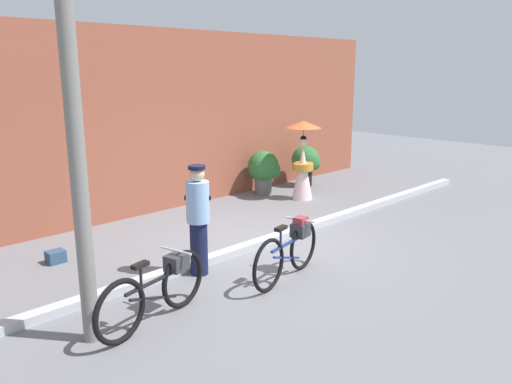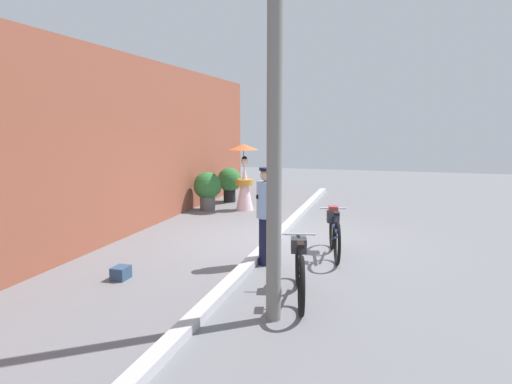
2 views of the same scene
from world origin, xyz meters
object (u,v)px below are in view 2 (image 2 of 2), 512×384
(potted_plant_by_door, at_px, (208,188))
(utility_pole, at_px, (275,119))
(person_with_parasol, at_px, (244,177))
(backpack_on_pavement, at_px, (121,273))
(person_officer, at_px, (267,214))
(bicycle_far_side, at_px, (299,268))
(potted_plant_small, at_px, (230,182))
(bicycle_near_officer, at_px, (334,231))

(potted_plant_by_door, bearing_deg, utility_pole, -151.22)
(person_with_parasol, distance_m, backpack_on_pavement, 5.93)
(person_officer, distance_m, potted_plant_by_door, 5.09)
(bicycle_far_side, xyz_separation_m, potted_plant_small, (6.92, 3.48, 0.20))
(bicycle_far_side, bearing_deg, utility_pole, 167.63)
(person_officer, bearing_deg, utility_pole, -162.67)
(potted_plant_small, height_order, backpack_on_pavement, potted_plant_small)
(person_with_parasol, height_order, backpack_on_pavement, person_with_parasol)
(potted_plant_small, relative_size, utility_pole, 0.22)
(person_officer, height_order, potted_plant_by_door, person_officer)
(person_officer, height_order, utility_pole, utility_pole)
(backpack_on_pavement, bearing_deg, potted_plant_small, 6.02)
(bicycle_far_side, height_order, person_with_parasol, person_with_parasol)
(bicycle_near_officer, height_order, utility_pole, utility_pole)
(backpack_on_pavement, relative_size, utility_pole, 0.06)
(potted_plant_small, bearing_deg, potted_plant_by_door, 174.56)
(person_officer, xyz_separation_m, potted_plant_small, (5.64, 2.68, -0.25))
(potted_plant_by_door, xyz_separation_m, utility_pole, (-6.28, -3.45, 1.79))
(bicycle_far_side, distance_m, potted_plant_small, 7.75)
(bicycle_near_officer, xyz_separation_m, person_with_parasol, (3.69, 2.89, 0.48))
(bicycle_near_officer, bearing_deg, potted_plant_by_door, 48.60)
(bicycle_far_side, xyz_separation_m, person_with_parasol, (5.81, 2.66, 0.51))
(person_with_parasol, distance_m, potted_plant_by_door, 1.05)
(utility_pole, bearing_deg, bicycle_near_officer, -7.78)
(potted_plant_small, distance_m, backpack_on_pavement, 7.04)
(person_with_parasol, xyz_separation_m, potted_plant_by_door, (-0.30, 0.95, -0.31))
(potted_plant_by_door, xyz_separation_m, backpack_on_pavement, (-5.57, -0.87, -0.51))
(person_officer, xyz_separation_m, backpack_on_pavement, (-1.34, 1.94, -0.77))
(utility_pole, bearing_deg, backpack_on_pavement, 74.67)
(bicycle_far_side, bearing_deg, potted_plant_small, 26.71)
(bicycle_far_side, bearing_deg, person_with_parasol, 24.63)
(person_officer, bearing_deg, potted_plant_by_door, 33.58)
(person_officer, bearing_deg, bicycle_near_officer, -50.72)
(potted_plant_small, distance_m, utility_pole, 8.56)
(bicycle_near_officer, height_order, potted_plant_by_door, potted_plant_by_door)
(bicycle_near_officer, distance_m, backpack_on_pavement, 3.70)
(bicycle_near_officer, relative_size, backpack_on_pavement, 6.31)
(bicycle_near_officer, distance_m, person_officer, 1.40)
(bicycle_near_officer, relative_size, potted_plant_by_door, 1.60)
(person_officer, bearing_deg, bicycle_far_side, -147.69)
(bicycle_far_side, xyz_separation_m, potted_plant_by_door, (5.51, 3.62, 0.19))
(bicycle_near_officer, xyz_separation_m, potted_plant_by_door, (3.39, 3.84, 0.17))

